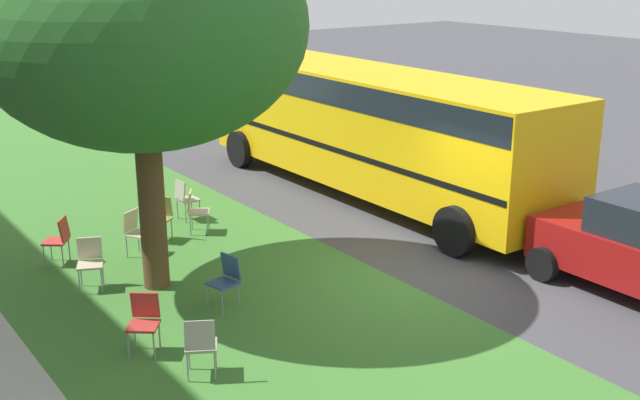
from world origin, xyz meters
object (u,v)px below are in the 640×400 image
chair_1 (195,208)px  chair_2 (185,197)px  chair_5 (160,215)px  school_bus (373,121)px  chair_0 (226,277)px  chair_4 (90,259)px  street_tree (140,26)px  chair_8 (59,237)px  chair_6 (201,343)px  chair_7 (144,319)px  chair_3 (136,229)px

chair_1 → chair_2: (0.86, -0.19, 0.00)m
chair_5 → school_bus: school_bus is taller
chair_0 → chair_1: same height
chair_4 → chair_5: same height
chair_0 → chair_1: 3.72m
chair_4 → school_bus: size_ratio=0.08×
street_tree → chair_2: size_ratio=7.18×
chair_5 → chair_8: bearing=93.2°
chair_2 → chair_6: bearing=155.4°
chair_0 → chair_7: bearing=110.7°
street_tree → chair_7: bearing=151.8°
chair_0 → chair_6: bearing=142.1°
chair_5 → school_bus: bearing=-89.7°
chair_1 → chair_4: bearing=118.4°
chair_1 → chair_8: 2.80m
chair_3 → chair_4: (-0.97, 1.23, 0.00)m
chair_5 → school_bus: 5.54m
chair_3 → chair_7: bearing=158.6°
chair_8 → chair_1: bearing=-87.8°
chair_1 → school_bus: (0.03, -4.64, 1.24)m
chair_1 → chair_4: 3.10m
chair_5 → chair_6: size_ratio=1.00×
chair_0 → chair_6: size_ratio=1.00×
chair_6 → chair_8: size_ratio=1.00×
chair_0 → chair_3: size_ratio=1.00×
chair_3 → chair_6: 4.88m
chair_4 → chair_7: same height
chair_8 → school_bus: school_bus is taller
chair_2 → chair_8: 3.14m
chair_3 → school_bus: (0.54, -6.13, 1.24)m
chair_1 → chair_6: 5.87m
school_bus → chair_4: bearing=101.6°
street_tree → chair_2: 5.21m
chair_7 → school_bus: (4.17, -7.56, 1.24)m
chair_0 → chair_5: 3.55m
chair_2 → chair_8: same height
chair_5 → chair_8: size_ratio=1.00×
chair_8 → chair_2: bearing=-72.1°
chair_5 → chair_8: (-0.11, 2.04, 0.00)m
chair_3 → chair_6: same height
chair_3 → chair_1: bearing=-71.3°
chair_2 → chair_5: bearing=131.8°
chair_3 → chair_8: (0.40, 1.31, 0.00)m
chair_3 → street_tree: bearing=168.8°
street_tree → chair_8: 4.42m
chair_1 → chair_6: (-5.26, 2.61, 0.00)m
chair_3 → chair_7: size_ratio=1.00×
chair_0 → chair_5: bearing=-7.9°
chair_2 → chair_8: size_ratio=1.00×
chair_0 → chair_5: same height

